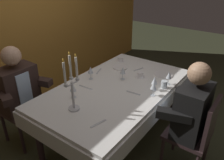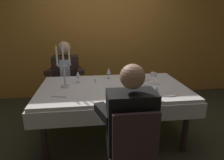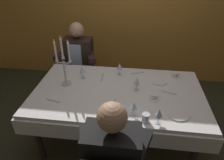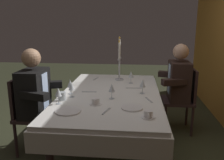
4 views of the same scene
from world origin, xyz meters
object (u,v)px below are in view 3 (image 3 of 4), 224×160
dining_table (118,99)px  dinner_plate_0 (159,81)px  dinner_plate_1 (178,113)px  wine_glass_0 (121,108)px  coffee_cup_0 (175,75)px  seated_diner_1 (112,157)px  wine_glass_3 (82,70)px  water_tumbler_0 (146,118)px  wine_glass_2 (137,81)px  coffee_cup_1 (154,97)px  candelabra (64,66)px  wine_glass_1 (120,67)px  wine_glass_5 (159,113)px  seated_diner_0 (79,55)px  wine_glass_4 (134,106)px

dining_table → dinner_plate_0: (0.47, 0.26, 0.13)m
dinner_plate_1 → wine_glass_0: size_ratio=1.43×
dinner_plate_0 → coffee_cup_0: (0.20, 0.14, 0.02)m
seated_diner_1 → wine_glass_3: bearing=114.4°
water_tumbler_0 → wine_glass_2: bearing=100.9°
dinner_plate_1 → coffee_cup_1: coffee_cup_1 is taller
dinner_plate_0 → coffee_cup_0: size_ratio=1.55×
candelabra → wine_glass_0: candelabra is taller
dining_table → water_tumbler_0: size_ratio=22.10×
wine_glass_2 → coffee_cup_1: (0.19, -0.14, -0.09)m
wine_glass_1 → coffee_cup_0: bearing=2.7°
candelabra → coffee_cup_1: bearing=-9.2°
dinner_plate_1 → water_tumbler_0: (-0.31, -0.15, 0.04)m
wine_glass_2 → wine_glass_5: size_ratio=1.00×
candelabra → wine_glass_1: size_ratio=3.62×
dining_table → coffee_cup_1: size_ratio=14.70×
seated_diner_0 → seated_diner_1: 1.92m
wine_glass_0 → wine_glass_1: size_ratio=1.00×
wine_glass_0 → wine_glass_3: bearing=128.7°
dinner_plate_0 → wine_glass_2: size_ratio=1.25×
candelabra → wine_glass_2: 0.83m
dinner_plate_0 → wine_glass_1: size_ratio=1.25×
wine_glass_1 → wine_glass_3: (-0.44, -0.14, 0.00)m
wine_glass_5 → coffee_cup_0: 0.91m
dinner_plate_0 → wine_glass_2: 0.36m
water_tumbler_0 → coffee_cup_1: bearing=76.0°
wine_glass_4 → wine_glass_5: (0.23, -0.07, 0.00)m
dinner_plate_0 → wine_glass_4: bearing=-113.8°
coffee_cup_1 → seated_diner_1: bearing=-113.9°
water_tumbler_0 → seated_diner_0: (-0.99, 1.35, -0.05)m
candelabra → dinner_plate_1: bearing=-17.0°
seated_diner_0 → seated_diner_1: (0.74, -1.77, 0.00)m
wine_glass_4 → seated_diner_1: bearing=-106.0°
dinner_plate_0 → wine_glass_0: size_ratio=1.25×
candelabra → wine_glass_0: 0.86m
coffee_cup_0 → seated_diner_1: seated_diner_1 is taller
dinner_plate_1 → wine_glass_5: bearing=-143.1°
dining_table → wine_glass_1: (-0.02, 0.36, 0.23)m
wine_glass_0 → wine_glass_2: bearing=74.7°
wine_glass_4 → water_tumbler_0: (0.12, -0.07, -0.07)m
dining_table → dinner_plate_1: (0.61, -0.32, 0.13)m
wine_glass_4 → wine_glass_3: bearing=136.2°
wine_glass_0 → water_tumbler_0: 0.24m
wine_glass_1 → water_tumbler_0: (0.32, -0.83, -0.07)m
coffee_cup_0 → seated_diner_1: 1.43m
dining_table → wine_glass_1: 0.43m
wine_glass_1 → seated_diner_1: (0.06, -1.25, -0.12)m
wine_glass_3 → coffee_cup_1: 0.91m
dinner_plate_0 → wine_glass_1: 0.51m
dinner_plate_0 → seated_diner_1: size_ratio=0.16×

